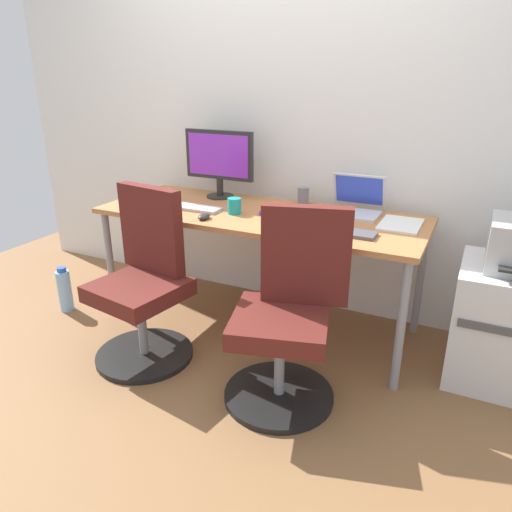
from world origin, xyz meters
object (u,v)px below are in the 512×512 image
(office_chair_left, at_px, (144,284))
(open_laptop, at_px, (355,204))
(coffee_mug, at_px, (234,206))
(desktop_monitor, at_px, (219,159))
(office_chair_right, at_px, (289,317))
(water_bottle_on_floor, at_px, (65,290))

(office_chair_left, relative_size, open_laptop, 3.03)
(office_chair_left, bearing_deg, coffee_mug, 58.58)
(coffee_mug, bearing_deg, office_chair_left, -121.42)
(office_chair_left, xyz_separation_m, desktop_monitor, (0.03, 0.80, 0.56))
(office_chair_left, height_order, coffee_mug, office_chair_left)
(office_chair_right, xyz_separation_m, open_laptop, (0.07, 0.81, 0.36))
(coffee_mug, bearing_deg, office_chair_right, -41.75)
(open_laptop, bearing_deg, office_chair_left, -138.68)
(office_chair_left, xyz_separation_m, office_chair_right, (0.85, -0.00, 0.00))
(open_laptop, relative_size, coffee_mug, 3.37)
(water_bottle_on_floor, xyz_separation_m, desktop_monitor, (0.85, 0.63, 0.84))
(desktop_monitor, relative_size, coffee_mug, 5.22)
(desktop_monitor, bearing_deg, coffee_mug, -48.20)
(open_laptop, xyz_separation_m, coffee_mug, (-0.62, -0.32, -0.01))
(office_chair_left, relative_size, coffee_mug, 10.22)
(office_chair_left, distance_m, water_bottle_on_floor, 0.89)
(coffee_mug, bearing_deg, desktop_monitor, 131.80)
(water_bottle_on_floor, distance_m, open_laptop, 1.97)
(desktop_monitor, height_order, coffee_mug, desktop_monitor)
(desktop_monitor, bearing_deg, open_laptop, 0.86)
(office_chair_left, distance_m, office_chair_right, 0.85)
(office_chair_left, bearing_deg, open_laptop, 41.32)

